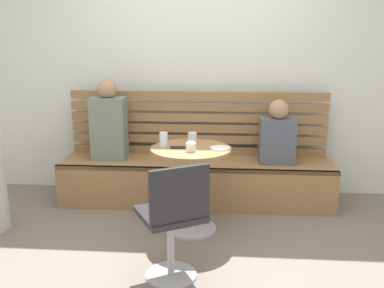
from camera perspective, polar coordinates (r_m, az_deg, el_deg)
ground at (r=3.23m, az=-0.96°, el=-15.94°), size 8.00×8.00×0.00m
back_wall at (r=4.44m, az=0.95°, el=11.92°), size 5.20×0.10×2.90m
booth_bench at (r=4.23m, az=0.53°, el=-5.18°), size 2.70×0.52×0.44m
booth_backrest at (r=4.32m, az=0.76°, el=2.87°), size 2.65×0.04×0.67m
cafe_table at (r=3.54m, az=-0.08°, el=-4.00°), size 0.68×0.68×0.74m
white_chair at (r=2.81m, az=-2.49°, el=-10.10°), size 0.54×0.54×0.85m
person_adult at (r=4.25m, az=-11.31°, el=2.77°), size 0.34×0.22×0.80m
person_child_left at (r=4.13m, az=11.59°, el=1.15°), size 0.34×0.22×0.62m
cup_glass_short at (r=3.69m, az=0.04°, el=0.96°), size 0.08×0.08×0.08m
cup_ceramic_white at (r=3.36m, az=-0.17°, el=-0.41°), size 0.08×0.08×0.07m
cup_espresso_small at (r=3.49m, az=-0.11°, el=0.01°), size 0.06×0.06×0.05m
cup_glass_tall at (r=3.52m, az=-3.90°, el=0.64°), size 0.07×0.07×0.12m
plate_small at (r=3.45m, az=3.87°, el=-0.55°), size 0.17×0.17×0.01m
phone_on_table at (r=3.48m, az=-1.82°, el=-0.47°), size 0.14×0.08×0.01m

